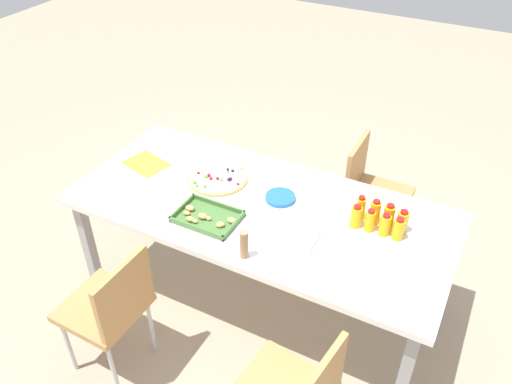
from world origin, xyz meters
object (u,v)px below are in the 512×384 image
object	(u,v)px
juice_bottle_6	(370,221)
juice_bottle_2	(375,212)
party_table	(260,214)
chair_far_right	(111,306)
juice_bottle_7	(356,217)
juice_bottle_1	(389,216)
fruit_pizza	(218,178)
chair_near_left	(370,188)
snack_tray	(207,217)
juice_bottle_0	(402,222)
juice_bottle_3	(360,208)
juice_bottle_5	(385,225)
cardboard_tube	(244,245)
paper_folder	(146,164)
plate_stack	(280,198)
napkin_stack	(302,238)
juice_bottle_4	(398,229)

from	to	relation	value
juice_bottle_6	juice_bottle_2	bearing A→B (deg)	-93.32
party_table	chair_far_right	size ratio (longest dim) A/B	2.63
juice_bottle_7	juice_bottle_1	bearing A→B (deg)	-153.11
chair_far_right	fruit_pizza	bearing A→B (deg)	-4.74
chair_near_left	snack_tray	bearing A→B (deg)	-31.60
chair_far_right	chair_near_left	distance (m)	1.85
juice_bottle_0	juice_bottle_3	size ratio (longest dim) A/B	0.92
juice_bottle_5	juice_bottle_1	bearing A→B (deg)	-89.27
juice_bottle_6	cardboard_tube	bearing A→B (deg)	44.72
fruit_pizza	snack_tray	size ratio (longest dim) A/B	1.06
chair_far_right	fruit_pizza	size ratio (longest dim) A/B	2.25
cardboard_tube	paper_folder	world-z (taller)	cardboard_tube
juice_bottle_0	juice_bottle_7	distance (m)	0.24
chair_far_right	plate_stack	xyz separation A→B (m)	(-0.52, -0.93, 0.27)
chair_far_right	juice_bottle_3	xyz separation A→B (m)	(-0.99, -0.98, 0.32)
juice_bottle_3	chair_near_left	bearing A→B (deg)	-80.85
juice_bottle_7	plate_stack	distance (m)	0.47
juice_bottle_7	napkin_stack	xyz separation A→B (m)	(0.21, 0.23, -0.06)
party_table	chair_near_left	size ratio (longest dim) A/B	2.63
napkin_stack	party_table	bearing A→B (deg)	-24.52
chair_near_left	snack_tray	size ratio (longest dim) A/B	2.38
juice_bottle_4	plate_stack	size ratio (longest dim) A/B	0.76
juice_bottle_4	juice_bottle_5	bearing A→B (deg)	0.98
chair_far_right	juice_bottle_5	xyz separation A→B (m)	(-1.14, -0.91, 0.32)
juice_bottle_5	juice_bottle_0	bearing A→B (deg)	-137.38
juice_bottle_0	fruit_pizza	bearing A→B (deg)	2.31
juice_bottle_2	plate_stack	world-z (taller)	juice_bottle_2
juice_bottle_1	juice_bottle_7	distance (m)	0.17
chair_near_left	juice_bottle_0	distance (m)	0.80
cardboard_tube	juice_bottle_5	bearing A→B (deg)	-139.36
juice_bottle_2	cardboard_tube	xyz separation A→B (m)	(0.50, 0.56, 0.01)
plate_stack	juice_bottle_3	bearing A→B (deg)	-174.02
snack_tray	cardboard_tube	bearing A→B (deg)	153.18
fruit_pizza	juice_bottle_5	bearing A→B (deg)	178.70
snack_tray	cardboard_tube	world-z (taller)	cardboard_tube
juice_bottle_6	paper_folder	xyz separation A→B (m)	(1.45, 0.04, -0.06)
party_table	juice_bottle_2	distance (m)	0.65
napkin_stack	paper_folder	bearing A→B (deg)	-9.53
juice_bottle_4	juice_bottle_3	bearing A→B (deg)	-16.38
juice_bottle_6	fruit_pizza	bearing A→B (deg)	-1.63
chair_far_right	juice_bottle_7	bearing A→B (deg)	-46.27
plate_stack	juice_bottle_4	bearing A→B (deg)	178.42
juice_bottle_7	juice_bottle_0	bearing A→B (deg)	-161.92
chair_near_left	juice_bottle_6	world-z (taller)	juice_bottle_6
chair_far_right	chair_near_left	bearing A→B (deg)	-27.12
juice_bottle_4	juice_bottle_6	world-z (taller)	juice_bottle_6
chair_near_left	juice_bottle_2	distance (m)	0.75
juice_bottle_3	plate_stack	world-z (taller)	juice_bottle_3
juice_bottle_7	plate_stack	bearing A→B (deg)	-3.34
juice_bottle_2	juice_bottle_3	distance (m)	0.08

